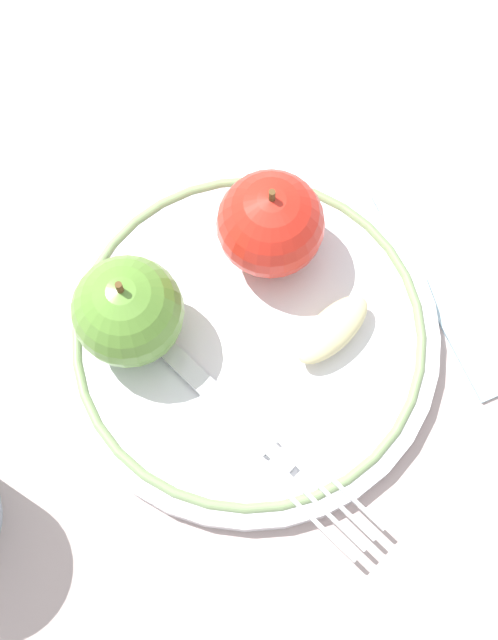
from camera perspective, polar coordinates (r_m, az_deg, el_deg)
ground_plane at (r=0.55m, az=1.19°, el=-1.34°), size 2.00×2.00×0.00m
plate at (r=0.54m, az=-0.00°, el=-0.98°), size 0.23×0.23×0.01m
apple_red_whole at (r=0.51m, az=-7.77°, el=0.27°), size 0.06×0.06×0.07m
apple_second_whole at (r=0.53m, az=1.47°, el=6.14°), size 0.06×0.06×0.07m
apple_slice_front at (r=0.53m, az=5.37°, el=-0.69°), size 0.06×0.06×0.02m
fork at (r=0.52m, az=0.31°, el=-7.23°), size 0.14×0.13×0.00m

